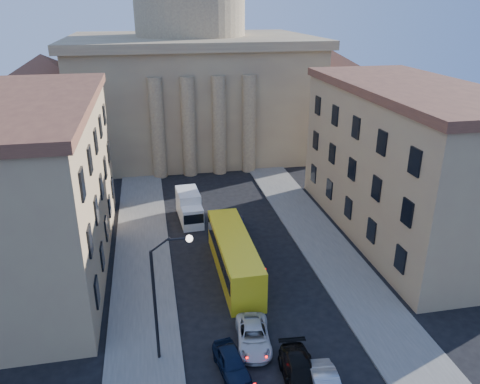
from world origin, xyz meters
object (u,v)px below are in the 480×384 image
object	(u,v)px
car_left_near	(231,362)
city_bus	(234,255)
street_lamp	(163,289)
box_truck	(189,208)

from	to	relation	value
car_left_near	city_bus	xyz separation A→B (m)	(2.28, 11.26, 1.12)
street_lamp	box_truck	size ratio (longest dim) A/B	1.56
city_bus	street_lamp	bearing A→B (deg)	-124.00
car_left_near	box_truck	distance (m)	22.60
car_left_near	city_bus	world-z (taller)	city_bus
street_lamp	box_truck	world-z (taller)	street_lamp
car_left_near	box_truck	bearing A→B (deg)	83.31
street_lamp	city_bus	bearing A→B (deg)	56.31
box_truck	car_left_near	bearing A→B (deg)	-92.27
street_lamp	car_left_near	distance (m)	6.34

